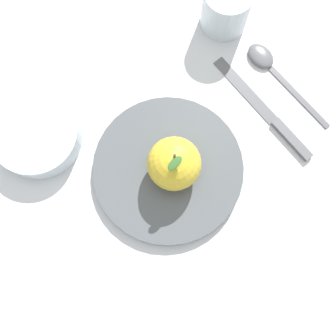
% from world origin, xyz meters
% --- Properties ---
extents(ground_plane, '(2.40, 2.40, 0.00)m').
position_xyz_m(ground_plane, '(0.00, 0.00, 0.00)').
color(ground_plane, silver).
extents(dinner_plate, '(0.23, 0.23, 0.02)m').
position_xyz_m(dinner_plate, '(0.01, -0.03, 0.01)').
color(dinner_plate, '#4C5156').
rests_on(dinner_plate, ground_plane).
extents(apple, '(0.08, 0.08, 0.09)m').
position_xyz_m(apple, '(0.01, -0.02, 0.06)').
color(apple, gold).
rests_on(apple, dinner_plate).
extents(side_bowl, '(0.13, 0.13, 0.04)m').
position_xyz_m(side_bowl, '(-0.05, -0.23, 0.02)').
color(side_bowl, silver).
rests_on(side_bowl, ground_plane).
extents(cup, '(0.08, 0.08, 0.08)m').
position_xyz_m(cup, '(-0.24, 0.07, 0.04)').
color(cup, silver).
rests_on(cup, ground_plane).
extents(knife, '(0.18, 0.15, 0.01)m').
position_xyz_m(knife, '(-0.07, 0.13, 0.00)').
color(knife, '#59595E').
rests_on(knife, ground_plane).
extents(spoon, '(0.15, 0.13, 0.01)m').
position_xyz_m(spoon, '(-0.16, 0.14, 0.01)').
color(spoon, '#59595E').
rests_on(spoon, ground_plane).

